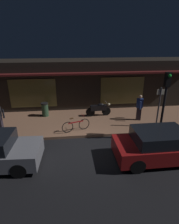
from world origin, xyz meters
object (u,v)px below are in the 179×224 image
at_px(bicycle_parked, 76,125).
at_px(person_bystander, 139,107).
at_px(trash_bin, 45,109).
at_px(traffic_light_pole, 165,95).
at_px(motorcycle, 99,109).
at_px(parked_car_across, 161,145).
at_px(sign_post, 159,105).

distance_m(bicycle_parked, person_bystander, 4.26).
relative_size(trash_bin, traffic_light_pole, 0.26).
xyz_separation_m(trash_bin, traffic_light_pole, (6.36, -3.65, 1.86)).
bearing_deg(bicycle_parked, motorcycle, 51.72).
bearing_deg(bicycle_parked, person_bystander, 15.36).
height_order(motorcycle, bicycle_parked, motorcycle).
relative_size(motorcycle, parked_car_across, 0.41).
bearing_deg(traffic_light_pole, trash_bin, 150.14).
distance_m(sign_post, traffic_light_pole, 1.60).
xyz_separation_m(person_bystander, traffic_light_pole, (0.30, -2.32, 1.45)).
height_order(trash_bin, parked_car_across, parked_car_across).
distance_m(person_bystander, sign_post, 1.39).
bearing_deg(parked_car_across, trash_bin, 136.60).
xyz_separation_m(person_bystander, sign_post, (0.69, -1.11, 0.48)).
distance_m(person_bystander, traffic_light_pole, 2.75).
xyz_separation_m(bicycle_parked, sign_post, (4.77, 0.01, 1.00)).
relative_size(motorcycle, bicycle_parked, 1.07).
distance_m(sign_post, parked_car_across, 3.18).
bearing_deg(motorcycle, person_bystander, -21.44).
relative_size(sign_post, trash_bin, 2.58).
height_order(person_bystander, trash_bin, person_bystander).
distance_m(motorcycle, parked_car_across, 5.29).
xyz_separation_m(motorcycle, traffic_light_pole, (2.73, -3.28, 1.83)).
bearing_deg(parked_car_across, motorcycle, 111.78).
height_order(motorcycle, traffic_light_pole, traffic_light_pole).
distance_m(motorcycle, person_bystander, 2.65).
xyz_separation_m(motorcycle, sign_post, (3.13, -2.07, 0.86)).
xyz_separation_m(bicycle_parked, traffic_light_pole, (4.37, -1.20, 1.97)).
distance_m(trash_bin, traffic_light_pole, 7.56).
relative_size(person_bystander, trash_bin, 1.80).
bearing_deg(motorcycle, sign_post, -33.44).
xyz_separation_m(motorcycle, parked_car_across, (1.96, -4.91, 0.06)).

